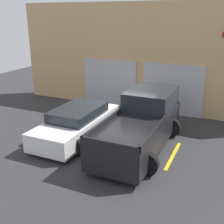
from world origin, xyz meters
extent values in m
plane|color=#2D2D30|center=(0.00, 0.00, 0.00)|extent=(28.00, 28.00, 0.00)
cube|color=tan|center=(0.00, 3.30, 2.66)|extent=(14.20, 0.60, 5.33)
cube|color=#ADADB2|center=(-1.89, 2.96, 1.25)|extent=(2.98, 0.08, 2.50)
cube|color=#ADADB2|center=(1.49, 2.96, 1.25)|extent=(2.98, 0.08, 2.50)
cube|color=black|center=(1.30, -1.38, 0.71)|extent=(1.85, 5.17, 0.99)
cube|color=#1E2328|center=(1.30, 0.05, 1.57)|extent=(1.70, 2.33, 0.73)
cube|color=black|center=(0.42, -2.54, 1.29)|extent=(0.08, 2.84, 0.18)
cube|color=black|center=(2.19, -2.54, 1.29)|extent=(0.08, 2.84, 0.18)
cube|color=black|center=(1.30, -3.92, 1.29)|extent=(1.85, 0.08, 0.18)
cylinder|color=black|center=(0.49, 0.23, 0.39)|extent=(0.78, 0.22, 0.78)
cylinder|color=black|center=(2.12, 0.23, 0.39)|extent=(0.78, 0.22, 0.78)
cylinder|color=black|center=(0.49, -2.98, 0.39)|extent=(0.78, 0.22, 0.78)
cylinder|color=black|center=(2.12, -2.98, 0.39)|extent=(0.78, 0.22, 0.78)
cube|color=white|center=(-1.30, -1.38, 0.49)|extent=(1.71, 4.45, 0.69)
cube|color=#1E2328|center=(-1.30, -1.27, 1.04)|extent=(1.51, 2.45, 0.41)
cylinder|color=black|center=(-2.05, 0.00, 0.32)|extent=(0.64, 0.22, 0.64)
cylinder|color=black|center=(-0.55, 0.00, 0.32)|extent=(0.64, 0.22, 0.64)
cylinder|color=black|center=(-2.05, -2.75, 0.32)|extent=(0.64, 0.22, 0.64)
cylinder|color=black|center=(-0.55, -2.75, 0.32)|extent=(0.64, 0.22, 0.64)
cube|color=gold|center=(-2.60, -1.38, 0.00)|extent=(0.12, 2.20, 0.01)
cube|color=gold|center=(0.00, -1.38, 0.00)|extent=(0.12, 2.20, 0.01)
cube|color=gold|center=(2.60, -1.38, 0.00)|extent=(0.12, 2.20, 0.01)
camera|label=1|loc=(4.31, -10.34, 4.73)|focal=45.00mm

